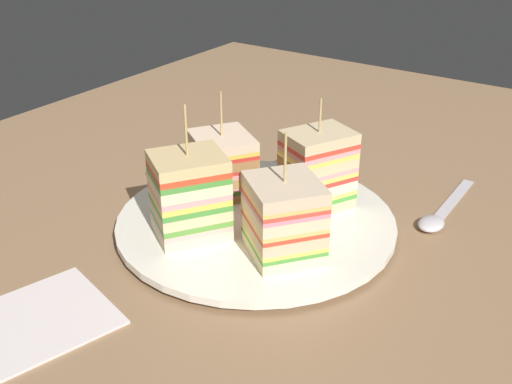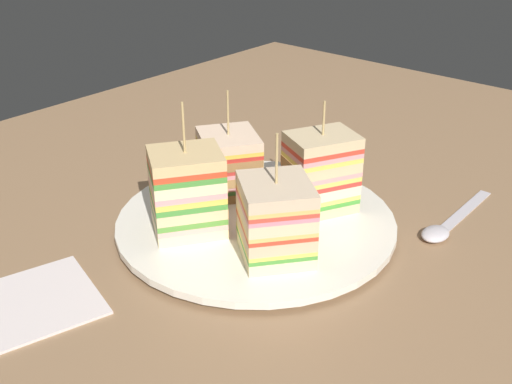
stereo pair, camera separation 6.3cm
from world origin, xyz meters
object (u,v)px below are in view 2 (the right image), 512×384
Objects in this scene: sandwich_wedge_3 at (321,173)px; spoon at (444,227)px; plate at (256,222)px; sandwich_wedge_2 at (276,219)px; chip_pile at (281,209)px; sandwich_wedge_1 at (188,192)px; napkin at (14,308)px; sandwich_wedge_0 at (229,163)px.

spoon is at bearing 146.59° from sandwich_wedge_3.
sandwich_wedge_2 reaches higher than plate.
sandwich_wedge_1 is at bearing -34.00° from chip_pile.
napkin is (19.69, -12.51, -4.77)cm from sandwich_wedge_2.
sandwich_wedge_0 is 0.87× the size of sandwich_wedge_1.
plate is at bearing -4.64° from sandwich_wedge_3.
plate is 19.49cm from spoon.
sandwich_wedge_2 is (6.86, 12.17, 0.35)cm from sandwich_wedge_0.
sandwich_wedge_1 is at bearing 169.61° from napkin.
plate is 8.45cm from sandwich_wedge_1.
plate is at bearing -50.67° from spoon.
sandwich_wedge_1 is 0.97× the size of napkin.
chip_pile is at bearing -17.42° from sandwich_wedge_2.
sandwich_wedge_3 is at bearing 160.74° from napkin.
sandwich_wedge_1 is 1.10× the size of sandwich_wedge_2.
plate is at bearing 4.26° from sandwich_wedge_1.
napkin is (25.49, -8.56, -1.97)cm from chip_pile.
sandwich_wedge_0 is (-2.89, -6.39, 3.86)cm from plate.
plate is at bearing 164.11° from napkin.
spoon is (-18.62, 18.43, -5.12)cm from sandwich_wedge_1.
plate is 1.91× the size of spoon.
spoon is (-12.54, 14.92, -0.41)cm from plate.
plate reaches higher than napkin.
napkin is at bearing 95.93° from sandwich_wedge_2.
sandwich_wedge_2 is (3.97, 5.78, 4.21)cm from plate.
chip_pile is at bearing 161.44° from napkin.
sandwich_wedge_2 is 19.43cm from spoon.
plate is 2.48× the size of sandwich_wedge_0.
sandwich_wedge_0 reaches higher than napkin.
napkin is at bearing -31.60° from spoon.
sandwich_wedge_1 is 26.69cm from spoon.
sandwich_wedge_1 reaches higher than plate.
spoon reaches higher than napkin.
plate is 2.95cm from chip_pile.
spoon is (-16.51, 9.14, -4.62)cm from sandwich_wedge_2.
sandwich_wedge_1 reaches higher than sandwich_wedge_2.
plate is 8.43cm from sandwich_wedge_3.
sandwich_wedge_0 is at bearing 52.09° from sandwich_wedge_1.
sandwich_wedge_1 is 1.98× the size of chip_pile.
sandwich_wedge_0 is at bearing 8.96° from sandwich_wedge_2.
chip_pile is at bearing 0.28° from sandwich_wedge_1.
napkin is at bearing -156.11° from sandwich_wedge_1.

